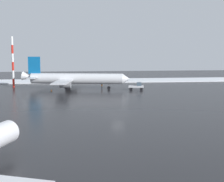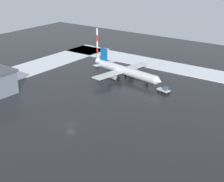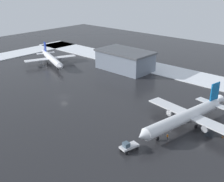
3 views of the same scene
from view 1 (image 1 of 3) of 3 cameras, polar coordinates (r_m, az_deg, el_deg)
name	(u,v)px [view 1 (image 1 of 3)]	position (r m, az deg, el deg)	size (l,w,h in m)	color
ground_plane	(118,115)	(68.51, 0.95, -4.01)	(240.00, 240.00, 0.00)	#232326
snow_bank_left	(97,81)	(134.57, -2.52, 1.73)	(14.00, 116.00, 0.30)	white
airplane_parked_portside	(74,79)	(109.34, -6.32, 2.07)	(28.88, 34.58, 10.30)	silver
pushback_tug	(137,86)	(106.66, 4.17, 0.81)	(3.15, 4.97, 2.50)	silver
ground_crew_by_nose_gear	(102,86)	(109.64, -1.69, 0.85)	(0.36, 0.36, 1.71)	black
ground_crew_mid_apron	(69,85)	(114.17, -7.18, 1.06)	(0.36, 0.36, 1.71)	black
antenna_mast	(13,62)	(118.16, -16.16, 4.65)	(0.70, 0.70, 16.79)	red
traffic_cone_near_nose	(51,90)	(105.95, -10.03, 0.12)	(0.36, 0.36, 0.55)	orange
traffic_cone_mid_line	(69,85)	(119.55, -7.09, 1.01)	(0.36, 0.36, 0.55)	orange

